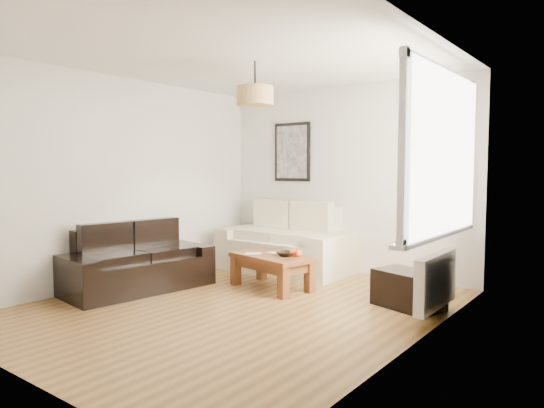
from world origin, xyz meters
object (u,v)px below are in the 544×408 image
Objects in this scene: loveseat_cream at (285,239)px; ottoman at (408,289)px; coffee_table at (272,272)px; sofa_leather at (137,259)px.

loveseat_cream is 2.74× the size of ottoman.
loveseat_cream is at bearing 116.57° from coffee_table.
coffee_table is 1.65m from ottoman.
ottoman is (2.11, -0.73, -0.27)m from loveseat_cream.
sofa_leather is at bearing -111.81° from loveseat_cream.
sofa_leather is 2.54× the size of ottoman.
loveseat_cream reaches higher than coffee_table.
sofa_leather is at bearing -140.81° from coffee_table.
loveseat_cream reaches higher than ottoman.
coffee_table reaches higher than ottoman.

